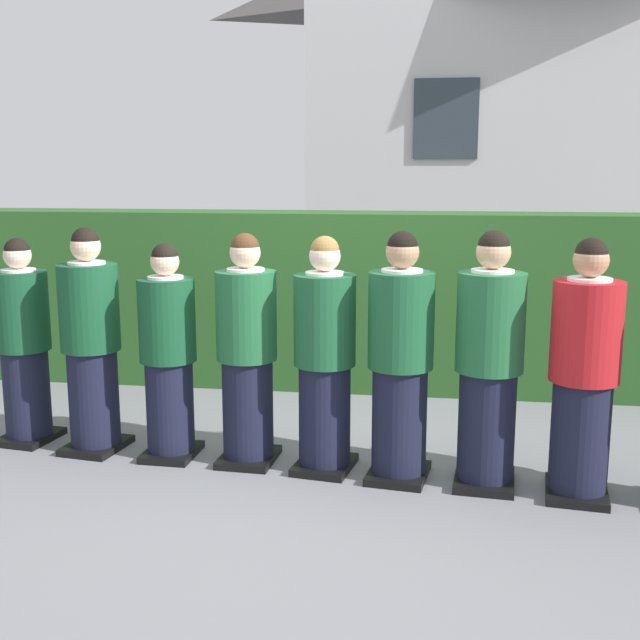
{
  "coord_description": "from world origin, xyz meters",
  "views": [
    {
      "loc": [
        0.76,
        -5.12,
        2.03
      ],
      "look_at": [
        0.0,
        0.0,
        1.05
      ],
      "focal_mm": 44.41,
      "sensor_mm": 36.0,
      "label": 1
    }
  ],
  "objects_px": {
    "student_front_row_6": "(489,367)",
    "student_in_red_blazer": "(584,377)",
    "student_front_row_4": "(325,361)",
    "student_front_row_1": "(91,346)",
    "student_front_row_0": "(24,346)",
    "student_front_row_3": "(247,355)",
    "student_front_row_5": "(400,363)",
    "student_front_row_2": "(168,357)"
  },
  "relations": [
    {
      "from": "student_front_row_2",
      "to": "student_front_row_5",
      "type": "xyz_separation_m",
      "value": [
        1.64,
        -0.17,
        0.06
      ]
    },
    {
      "from": "student_front_row_2",
      "to": "student_front_row_5",
      "type": "height_order",
      "value": "student_front_row_5"
    },
    {
      "from": "student_front_row_3",
      "to": "student_front_row_6",
      "type": "bearing_deg",
      "value": -6.41
    },
    {
      "from": "student_front_row_2",
      "to": "student_front_row_3",
      "type": "height_order",
      "value": "student_front_row_3"
    },
    {
      "from": "student_front_row_1",
      "to": "student_front_row_6",
      "type": "bearing_deg",
      "value": -5.23
    },
    {
      "from": "student_front_row_5",
      "to": "student_front_row_6",
      "type": "xyz_separation_m",
      "value": [
        0.57,
        -0.04,
        0.01
      ]
    },
    {
      "from": "student_front_row_1",
      "to": "student_front_row_6",
      "type": "height_order",
      "value": "student_front_row_6"
    },
    {
      "from": "student_front_row_3",
      "to": "student_front_row_2",
      "type": "bearing_deg",
      "value": 177.91
    },
    {
      "from": "student_front_row_0",
      "to": "student_in_red_blazer",
      "type": "distance_m",
      "value": 3.99
    },
    {
      "from": "student_front_row_2",
      "to": "student_front_row_3",
      "type": "bearing_deg",
      "value": -2.09
    },
    {
      "from": "student_front_row_5",
      "to": "student_in_red_blazer",
      "type": "xyz_separation_m",
      "value": [
        1.13,
        -0.15,
        -0.01
      ]
    },
    {
      "from": "student_front_row_3",
      "to": "student_front_row_6",
      "type": "height_order",
      "value": "student_front_row_6"
    },
    {
      "from": "student_front_row_1",
      "to": "student_front_row_4",
      "type": "bearing_deg",
      "value": -4.61
    },
    {
      "from": "student_in_red_blazer",
      "to": "student_front_row_5",
      "type": "bearing_deg",
      "value": 172.7
    },
    {
      "from": "student_front_row_5",
      "to": "student_in_red_blazer",
      "type": "relative_size",
      "value": 1.01
    },
    {
      "from": "student_front_row_4",
      "to": "student_front_row_1",
      "type": "bearing_deg",
      "value": 175.39
    },
    {
      "from": "student_front_row_4",
      "to": "student_front_row_6",
      "type": "distance_m",
      "value": 1.09
    },
    {
      "from": "student_front_row_6",
      "to": "student_in_red_blazer",
      "type": "height_order",
      "value": "student_front_row_6"
    },
    {
      "from": "student_front_row_5",
      "to": "student_front_row_3",
      "type": "bearing_deg",
      "value": 172.14
    },
    {
      "from": "student_front_row_1",
      "to": "student_front_row_6",
      "type": "relative_size",
      "value": 0.98
    },
    {
      "from": "student_front_row_4",
      "to": "student_in_red_blazer",
      "type": "relative_size",
      "value": 0.98
    },
    {
      "from": "student_front_row_1",
      "to": "student_front_row_4",
      "type": "distance_m",
      "value": 1.73
    },
    {
      "from": "student_front_row_1",
      "to": "student_front_row_2",
      "type": "bearing_deg",
      "value": -5.01
    },
    {
      "from": "student_front_row_4",
      "to": "student_in_red_blazer",
      "type": "distance_m",
      "value": 1.66
    },
    {
      "from": "student_front_row_0",
      "to": "student_front_row_1",
      "type": "bearing_deg",
      "value": -10.63
    },
    {
      "from": "student_front_row_1",
      "to": "student_front_row_5",
      "type": "height_order",
      "value": "student_front_row_5"
    },
    {
      "from": "student_front_row_3",
      "to": "student_front_row_5",
      "type": "height_order",
      "value": "student_front_row_5"
    },
    {
      "from": "student_front_row_2",
      "to": "student_front_row_6",
      "type": "xyz_separation_m",
      "value": [
        2.21,
        -0.2,
        0.06
      ]
    },
    {
      "from": "student_front_row_0",
      "to": "student_front_row_5",
      "type": "height_order",
      "value": "student_front_row_5"
    },
    {
      "from": "student_front_row_2",
      "to": "student_front_row_4",
      "type": "relative_size",
      "value": 0.96
    },
    {
      "from": "student_front_row_2",
      "to": "student_front_row_3",
      "type": "xyz_separation_m",
      "value": [
        0.58,
        -0.02,
        0.04
      ]
    },
    {
      "from": "student_front_row_4",
      "to": "student_front_row_6",
      "type": "bearing_deg",
      "value": -6.22
    },
    {
      "from": "student_front_row_4",
      "to": "student_front_row_5",
      "type": "relative_size",
      "value": 0.97
    },
    {
      "from": "student_front_row_6",
      "to": "student_in_red_blazer",
      "type": "bearing_deg",
      "value": -10.88
    },
    {
      "from": "student_front_row_2",
      "to": "student_front_row_5",
      "type": "bearing_deg",
      "value": -5.85
    },
    {
      "from": "student_front_row_1",
      "to": "student_front_row_2",
      "type": "xyz_separation_m",
      "value": [
        0.6,
        -0.05,
        -0.05
      ]
    },
    {
      "from": "student_front_row_6",
      "to": "student_in_red_blazer",
      "type": "xyz_separation_m",
      "value": [
        0.57,
        -0.11,
        -0.02
      ]
    },
    {
      "from": "student_front_row_2",
      "to": "student_front_row_3",
      "type": "distance_m",
      "value": 0.58
    },
    {
      "from": "student_front_row_0",
      "to": "student_in_red_blazer",
      "type": "relative_size",
      "value": 0.94
    },
    {
      "from": "student_front_row_0",
      "to": "student_front_row_5",
      "type": "relative_size",
      "value": 0.94
    },
    {
      "from": "student_front_row_5",
      "to": "student_in_red_blazer",
      "type": "height_order",
      "value": "student_front_row_5"
    },
    {
      "from": "student_front_row_2",
      "to": "student_front_row_4",
      "type": "bearing_deg",
      "value": -4.4
    }
  ]
}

